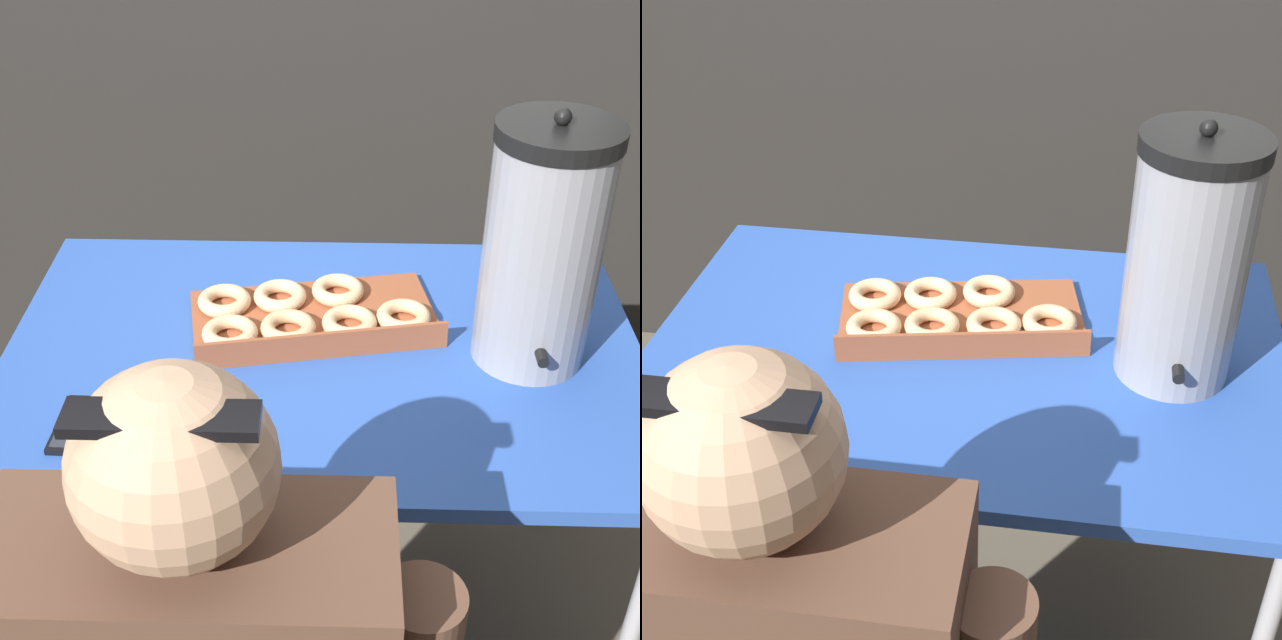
{
  "view_description": "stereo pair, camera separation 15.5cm",
  "coord_description": "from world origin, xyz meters",
  "views": [
    {
      "loc": [
        0.03,
        -1.28,
        1.68
      ],
      "look_at": [
        -0.01,
        0.0,
        0.81
      ],
      "focal_mm": 50.0,
      "sensor_mm": 36.0,
      "label": 1
    },
    {
      "loc": [
        0.19,
        -1.27,
        1.68
      ],
      "look_at": [
        -0.01,
        0.0,
        0.81
      ],
      "focal_mm": 50.0,
      "sensor_mm": 36.0,
      "label": 2
    }
  ],
  "objects": [
    {
      "name": "folding_table",
      "position": [
        0.0,
        0.0,
        0.69
      ],
      "size": [
        1.13,
        0.77,
        0.75
      ],
      "color": "#2D56B2",
      "rests_on": "ground"
    },
    {
      "name": "coffee_urn",
      "position": [
        0.36,
        -0.01,
        0.96
      ],
      "size": [
        0.2,
        0.22,
        0.45
      ],
      "color": "#939399",
      "rests_on": "folding_table"
    },
    {
      "name": "ground_plane",
      "position": [
        0.0,
        0.0,
        0.0
      ],
      "size": [
        12.0,
        12.0,
        0.0
      ],
      "primitive_type": "plane",
      "color": "brown"
    },
    {
      "name": "cell_phone",
      "position": [
        -0.38,
        -0.22,
        0.75
      ],
      "size": [
        0.07,
        0.14,
        0.01
      ],
      "rotation": [
        0.0,
        0.0,
        -0.03
      ],
      "color": "black",
      "rests_on": "folding_table"
    },
    {
      "name": "donut_box",
      "position": [
        -0.03,
        0.07,
        0.77
      ],
      "size": [
        0.48,
        0.31,
        0.05
      ],
      "rotation": [
        0.0,
        0.0,
        0.19
      ],
      "color": "brown",
      "rests_on": "folding_table"
    }
  ]
}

